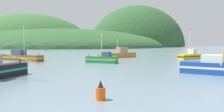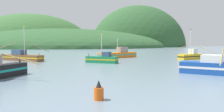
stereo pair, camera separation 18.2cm
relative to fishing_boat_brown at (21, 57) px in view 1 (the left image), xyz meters
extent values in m
ellipsoid|color=#386633|center=(-25.77, 215.03, -0.87)|extent=(144.50, 115.60, 79.85)
ellipsoid|color=#516B38|center=(119.65, 202.07, -0.87)|extent=(83.60, 66.88, 64.54)
ellipsoid|color=#2D562D|center=(109.37, 207.53, -0.87)|extent=(127.54, 102.03, 109.34)
ellipsoid|color=#2D562D|center=(15.83, 183.16, -0.87)|extent=(217.69, 174.15, 39.95)
cube|color=brown|center=(0.08, -0.08, -0.19)|extent=(10.04, 9.60, 1.35)
cube|color=gold|center=(0.08, -0.08, -0.12)|extent=(10.14, 9.70, 0.24)
cone|color=brown|center=(4.09, -3.84, 0.83)|extent=(0.28, 0.28, 0.70)
cube|color=#334C6B|center=(-0.58, 0.55, 1.03)|extent=(3.44, 3.37, 1.10)
cylinder|color=silver|center=(0.79, -0.74, 3.54)|extent=(0.12, 0.12, 6.11)
cube|color=gold|center=(0.79, -0.74, 6.71)|extent=(0.28, 0.27, 0.20)
cylinder|color=#997F4C|center=(3.25, 3.29, 2.14)|extent=(5.11, 5.43, 2.83)
cylinder|color=#997F4C|center=(-3.08, -3.45, 2.14)|extent=(5.11, 5.43, 2.83)
cube|color=#19479E|center=(27.58, -28.53, -0.13)|extent=(8.65, 8.64, 1.46)
cube|color=white|center=(27.58, -28.53, -0.06)|extent=(8.74, 8.73, 0.26)
cube|color=silver|center=(26.68, -27.64, 1.06)|extent=(3.18, 3.18, 0.92)
cylinder|color=#997F4C|center=(24.58, -31.54, 1.63)|extent=(4.39, 4.40, 1.58)
cube|color=gold|center=(39.74, -5.18, -0.22)|extent=(8.52, 4.71, 1.29)
cube|color=black|center=(39.74, -5.18, -0.16)|extent=(8.60, 4.75, 0.23)
cone|color=gold|center=(36.12, -6.57, 0.77)|extent=(0.26, 0.26, 0.70)
cube|color=silver|center=(40.31, -4.96, 1.06)|extent=(2.15, 1.98, 1.27)
cylinder|color=silver|center=(39.21, -5.38, 3.38)|extent=(0.12, 0.12, 5.91)
cube|color=black|center=(39.21, -5.38, 6.46)|extent=(0.35, 0.16, 0.20)
cylinder|color=#997F4C|center=(41.04, -8.56, 1.68)|extent=(2.08, 5.16, 2.02)
cylinder|color=#997F4C|center=(38.44, -1.80, 1.68)|extent=(2.08, 5.16, 2.02)
cone|color=black|center=(3.68, -21.76, 0.92)|extent=(0.27, 0.27, 0.70)
cylinder|color=#997F4C|center=(4.54, -26.52, 1.38)|extent=(4.02, 2.30, 1.14)
cube|color=orange|center=(23.62, 4.24, -0.14)|extent=(11.74, 6.99, 1.45)
cube|color=teal|center=(23.62, 4.24, -0.07)|extent=(11.85, 7.06, 0.26)
cone|color=orange|center=(18.65, 1.98, 0.93)|extent=(0.26, 0.26, 0.70)
cube|color=gray|center=(25.03, 4.88, 1.32)|extent=(3.23, 2.69, 1.48)
cylinder|color=silver|center=(23.49, 4.18, 2.59)|extent=(0.12, 0.12, 4.00)
cube|color=teal|center=(23.49, 4.18, 4.71)|extent=(0.34, 0.18, 0.20)
cube|color=#197A47|center=(16.36, -9.77, -0.22)|extent=(6.13, 5.15, 1.29)
cube|color=gold|center=(16.36, -9.77, -0.15)|extent=(6.19, 5.20, 0.23)
cone|color=#197A47|center=(14.03, -8.07, 0.78)|extent=(0.28, 0.28, 0.70)
cube|color=#334C6B|center=(17.19, -10.37, 0.89)|extent=(2.06, 2.05, 0.92)
cylinder|color=silver|center=(16.34, -9.75, 2.54)|extent=(0.12, 0.12, 4.22)
cube|color=gold|center=(16.34, -9.75, 4.77)|extent=(0.31, 0.24, 0.20)
cylinder|color=#E55914|center=(11.08, -35.73, -0.45)|extent=(0.65, 0.65, 0.83)
cone|color=black|center=(11.08, -35.73, 0.22)|extent=(0.39, 0.39, 0.50)
camera|label=1|loc=(8.54, -48.80, 2.84)|focal=32.60mm
camera|label=2|loc=(8.72, -48.84, 2.84)|focal=32.60mm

